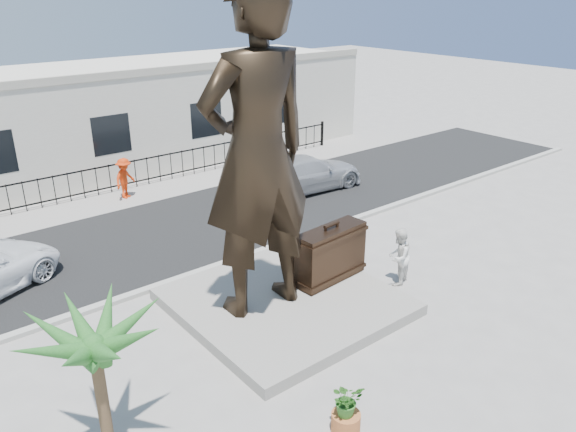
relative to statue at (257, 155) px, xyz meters
The scene contains 14 objects.
ground 4.72m from the statue, 53.55° to the right, with size 100.00×100.00×0.00m, color #9E9991.
street 7.75m from the statue, 79.22° to the left, with size 40.00×7.00×0.01m, color black.
curb 5.22m from the statue, 67.06° to the left, with size 40.00×0.25×0.12m, color #A5A399.
far_sidewalk 11.26m from the statue, 83.33° to the left, with size 40.00×2.50×0.02m, color #9E9991.
plinth 4.17m from the statue, 11.09° to the right, with size 5.20×5.20×0.30m, color gray.
fence 11.81m from the statue, 83.81° to the left, with size 22.00×0.10×1.20m, color black.
building 15.55m from the statue, 85.49° to the left, with size 28.00×7.00×4.40m, color silver.
statue is the anchor object (origin of this frame).
suitcase 3.95m from the statue, ahead, with size 2.14×0.68×1.51m, color black.
tourist 5.38m from the statue, 15.93° to the right, with size 0.81×0.63×1.66m, color white.
car_silver 10.23m from the statue, 42.29° to the left, with size 2.01×4.94×1.43m, color #A6A7AA.
worker 10.80m from the statue, 84.98° to the left, with size 1.04×0.60×1.62m, color red.
planter 6.06m from the statue, 105.13° to the right, with size 0.56×0.56×0.40m, color #B66130.
shrub 5.72m from the statue, 105.13° to the right, with size 0.59×0.51×0.66m, color #316C23.
Camera 1 is at (-8.46, -8.49, 7.86)m, focal length 35.00 mm.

